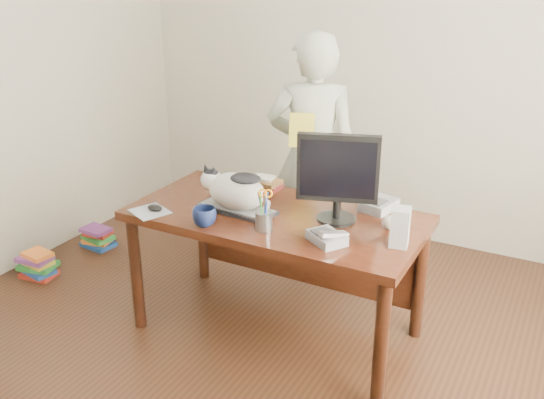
{
  "coord_description": "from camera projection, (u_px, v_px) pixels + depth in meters",
  "views": [
    {
      "loc": [
        1.42,
        -2.1,
        2.05
      ],
      "look_at": [
        0.0,
        0.55,
        0.85
      ],
      "focal_mm": 40.0,
      "sensor_mm": 36.0,
      "label": 1
    }
  ],
  "objects": [
    {
      "name": "book_pile_a",
      "position": [
        38.0,
        265.0,
        4.17
      ],
      "size": [
        0.27,
        0.22,
        0.18
      ],
      "color": "#A62517",
      "rests_on": "ground"
    },
    {
      "name": "room",
      "position": [
        212.0,
        134.0,
        2.6
      ],
      "size": [
        4.5,
        4.5,
        4.5
      ],
      "color": "black",
      "rests_on": "ground"
    },
    {
      "name": "person",
      "position": [
        312.0,
        157.0,
        4.01
      ],
      "size": [
        0.7,
        0.59,
        1.65
      ],
      "primitive_type": "imported",
      "rotation": [
        0.0,
        0.0,
        3.51
      ],
      "color": "silver",
      "rests_on": "ground"
    },
    {
      "name": "coffee_mug",
      "position": [
        204.0,
        217.0,
        3.15
      ],
      "size": [
        0.17,
        0.17,
        0.1
      ],
      "primitive_type": "imported",
      "rotation": [
        0.0,
        0.0,
        0.97
      ],
      "color": "#0D1637",
      "rests_on": "desk"
    },
    {
      "name": "desk",
      "position": [
        283.0,
        233.0,
        3.44
      ],
      "size": [
        1.6,
        0.8,
        0.75
      ],
      "color": "black",
      "rests_on": "ground"
    },
    {
      "name": "baseball",
      "position": [
        390.0,
        222.0,
        3.11
      ],
      "size": [
        0.08,
        0.08,
        0.08
      ],
      "rotation": [
        0.0,
        0.0,
        0.38
      ],
      "color": "beige",
      "rests_on": "desk"
    },
    {
      "name": "speaker",
      "position": [
        400.0,
        227.0,
        2.91
      ],
      "size": [
        0.1,
        0.11,
        0.19
      ],
      "rotation": [
        0.0,
        0.0,
        0.18
      ],
      "color": "#A4A4A6",
      "rests_on": "desk"
    },
    {
      "name": "calculator",
      "position": [
        379.0,
        205.0,
        3.36
      ],
      "size": [
        0.19,
        0.23,
        0.06
      ],
      "rotation": [
        0.0,
        0.0,
        -0.21
      ],
      "color": "slate",
      "rests_on": "desk"
    },
    {
      "name": "book_pile_b",
      "position": [
        98.0,
        238.0,
        4.61
      ],
      "size": [
        0.26,
        0.2,
        0.15
      ],
      "color": "navy",
      "rests_on": "ground"
    },
    {
      "name": "phone",
      "position": [
        327.0,
        237.0,
        2.97
      ],
      "size": [
        0.23,
        0.21,
        0.09
      ],
      "rotation": [
        0.0,
        0.0,
        -0.58
      ],
      "color": "slate",
      "rests_on": "desk"
    },
    {
      "name": "book_stack",
      "position": [
        265.0,
        183.0,
        3.67
      ],
      "size": [
        0.2,
        0.15,
        0.07
      ],
      "rotation": [
        0.0,
        0.0,
        -0.02
      ],
      "color": "#4C1414",
      "rests_on": "desk"
    },
    {
      "name": "mouse",
      "position": [
        155.0,
        208.0,
        3.34
      ],
      "size": [
        0.1,
        0.09,
        0.04
      ],
      "rotation": [
        0.0,
        0.0,
        -0.41
      ],
      "color": "black",
      "rests_on": "mousepad"
    },
    {
      "name": "pen_cup",
      "position": [
        264.0,
        218.0,
        3.1
      ],
      "size": [
        0.11,
        0.11,
        0.23
      ],
      "rotation": [
        0.0,
        0.0,
        0.3
      ],
      "color": "gray",
      "rests_on": "desk"
    },
    {
      "name": "cat",
      "position": [
        234.0,
        189.0,
        3.31
      ],
      "size": [
        0.44,
        0.24,
        0.25
      ],
      "rotation": [
        0.0,
        0.0,
        -0.09
      ],
      "color": "silver",
      "rests_on": "keyboard"
    },
    {
      "name": "keyboard",
      "position": [
        237.0,
        209.0,
        3.34
      ],
      "size": [
        0.46,
        0.21,
        0.03
      ],
      "rotation": [
        0.0,
        0.0,
        -0.09
      ],
      "color": "black",
      "rests_on": "desk"
    },
    {
      "name": "held_book",
      "position": [
        302.0,
        130.0,
        3.78
      ],
      "size": [
        0.18,
        0.14,
        0.22
      ],
      "rotation": [
        0.0,
        0.0,
        0.37
      ],
      "color": "gold",
      "rests_on": "person"
    },
    {
      "name": "mousepad",
      "position": [
        150.0,
        211.0,
        3.34
      ],
      "size": [
        0.25,
        0.24,
        0.0
      ],
      "rotation": [
        0.0,
        0.0,
        -0.41
      ],
      "color": "#A3A7AF",
      "rests_on": "desk"
    },
    {
      "name": "monitor",
      "position": [
        338.0,
        174.0,
        3.12
      ],
      "size": [
        0.42,
        0.26,
        0.48
      ],
      "rotation": [
        0.0,
        0.0,
        0.32
      ],
      "color": "black",
      "rests_on": "desk"
    }
  ]
}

